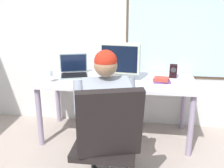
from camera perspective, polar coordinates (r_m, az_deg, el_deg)
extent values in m
cube|color=silver|center=(3.37, 3.99, 11.91)|extent=(4.51, 0.06, 2.54)
cube|color=#4C3828|center=(3.35, 14.52, 11.64)|extent=(1.31, 0.01, 1.25)
cube|color=silver|center=(3.35, 14.53, 11.64)|extent=(1.25, 0.02, 1.19)
cylinder|color=#91839E|center=(3.11, -15.36, -6.86)|extent=(0.06, 0.06, 0.70)
cylinder|color=#91839E|center=(2.92, 16.66, -8.66)|extent=(0.06, 0.06, 0.70)
cylinder|color=#91839E|center=(3.65, -11.62, -2.81)|extent=(0.06, 0.06, 0.70)
cylinder|color=#91839E|center=(3.49, 15.18, -4.06)|extent=(0.06, 0.06, 0.70)
cube|color=silver|center=(3.06, 0.88, 0.76)|extent=(1.80, 0.77, 0.03)
cylinder|color=#3F3F44|center=(2.47, -1.33, -17.07)|extent=(0.05, 0.05, 0.38)
cube|color=black|center=(2.35, -1.37, -12.92)|extent=(0.53, 0.53, 0.06)
cube|color=black|center=(2.00, -0.54, -8.64)|extent=(0.52, 0.29, 0.57)
cylinder|color=#325366|center=(2.57, 1.67, -9.28)|extent=(0.27, 0.46, 0.15)
cylinder|color=#325366|center=(2.87, 0.83, -11.31)|extent=(0.12, 0.12, 0.45)
cube|color=black|center=(3.01, 0.62, -13.81)|extent=(0.16, 0.26, 0.08)
cylinder|color=#325366|center=(2.54, -5.55, -9.76)|extent=(0.27, 0.46, 0.15)
cylinder|color=#325366|center=(2.84, -5.69, -11.75)|extent=(0.12, 0.12, 0.45)
cube|color=black|center=(2.98, -5.65, -14.24)|extent=(0.16, 0.26, 0.08)
cube|color=gray|center=(2.24, -1.30, -5.84)|extent=(0.46, 0.43, 0.58)
sphere|color=#A37857|center=(2.11, -1.38, 4.11)|extent=(0.19, 0.19, 0.19)
sphere|color=#B12515|center=(2.10, -1.39, 4.90)|extent=(0.19, 0.19, 0.19)
cylinder|color=gray|center=(2.28, 4.00, -2.18)|extent=(0.14, 0.19, 0.29)
cylinder|color=#A37857|center=(2.41, 3.47, -4.54)|extent=(0.11, 0.14, 0.27)
sphere|color=#A37857|center=(2.45, 3.26, -4.76)|extent=(0.09, 0.09, 0.09)
cylinder|color=gray|center=(2.23, -7.13, -2.77)|extent=(0.14, 0.21, 0.29)
cylinder|color=#A37857|center=(2.37, -7.21, -2.64)|extent=(0.10, 0.11, 0.27)
sphere|color=#A37857|center=(2.44, -7.34, -0.46)|extent=(0.09, 0.09, 0.09)
cube|color=beige|center=(3.05, 1.79, 1.22)|extent=(0.27, 0.23, 0.02)
cylinder|color=beige|center=(3.04, 1.80, 1.96)|extent=(0.04, 0.04, 0.06)
cube|color=beige|center=(2.99, 1.83, 5.63)|extent=(0.45, 0.16, 0.33)
cube|color=black|center=(2.93, 1.58, 5.38)|extent=(0.40, 0.05, 0.29)
cube|color=gray|center=(3.19, -8.14, 1.76)|extent=(0.39, 0.34, 0.02)
cube|color=black|center=(3.19, -8.15, 1.94)|extent=(0.35, 0.30, 0.00)
cube|color=gray|center=(3.30, -8.30, 4.56)|extent=(0.33, 0.14, 0.24)
cube|color=#0F1933|center=(3.29, -8.30, 4.50)|extent=(0.31, 0.13, 0.21)
cylinder|color=silver|center=(3.02, -13.20, 0.41)|extent=(0.06, 0.06, 0.00)
cylinder|color=silver|center=(3.01, -13.25, 1.09)|extent=(0.01, 0.01, 0.07)
cylinder|color=silver|center=(2.99, -13.34, 2.32)|extent=(0.07, 0.07, 0.06)
cylinder|color=#610D0E|center=(3.00, -13.31, 1.92)|extent=(0.07, 0.07, 0.02)
cube|color=black|center=(3.18, 13.06, 2.74)|extent=(0.09, 0.08, 0.15)
cylinder|color=#333338|center=(3.14, 13.09, 2.96)|extent=(0.06, 0.01, 0.06)
cube|color=#5F397A|center=(2.99, 10.64, 0.61)|extent=(0.20, 0.15, 0.02)
cube|color=#B8382B|center=(2.97, 10.57, 1.06)|extent=(0.17, 0.15, 0.03)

